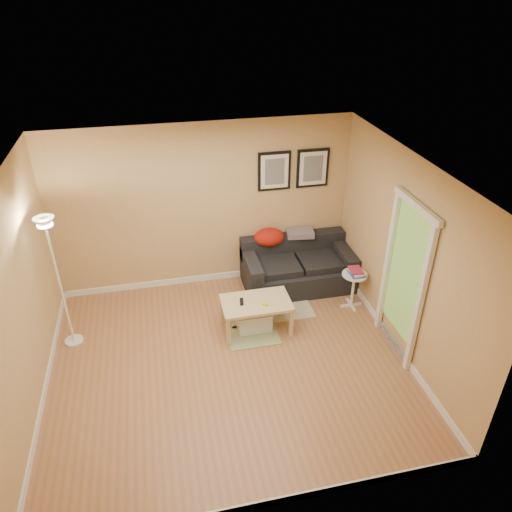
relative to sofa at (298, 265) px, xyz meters
The scene contains 25 objects.
floor 2.09m from the sofa, 132.05° to the right, with size 4.50×4.50×0.00m, color #AA6849.
ceiling 3.03m from the sofa, 132.05° to the right, with size 4.50×4.50×0.00m, color white.
wall_back 1.73m from the sofa, 161.19° to the left, with size 4.50×4.50×0.00m, color tan.
wall_front 3.90m from the sofa, 111.35° to the right, with size 4.50×4.50×0.00m, color tan.
wall_left 4.05m from the sofa, 157.15° to the right, with size 4.00×4.00×0.00m, color tan.
wall_right 1.99m from the sofa, 60.38° to the right, with size 4.00×4.00×0.00m, color tan.
baseboard_back 1.49m from the sofa, 161.57° to the left, with size 4.50×0.02×0.10m, color white.
baseboard_front 3.79m from the sofa, 111.41° to the right, with size 4.50×0.02×0.10m, color white.
baseboard_left 3.94m from the sofa, 157.09° to the right, with size 0.02×4.00×0.10m, color white.
baseboard_right 1.78m from the sofa, 60.66° to the right, with size 0.02×4.00×0.10m, color white.
sofa is the anchor object (origin of this frame).
red_throw 0.64m from the sofa, 143.45° to the left, with size 0.48×0.36×0.28m, color red, non-canonical shape.
plaid_throw 0.52m from the sofa, 70.32° to the left, with size 0.42×0.26×0.10m, color #A3725F, non-canonical shape.
framed_print_left 1.52m from the sofa, 123.99° to the left, with size 0.50×0.04×0.60m, color black, non-canonical shape.
framed_print_right 1.52m from the sofa, 56.01° to the left, with size 0.50×0.04×0.60m, color black, non-canonical shape.
area_rug 0.82m from the sofa, 143.13° to the right, with size 1.25×0.85×0.01m, color beige.
green_runner 1.49m from the sofa, 131.78° to the right, with size 0.70×0.50×0.01m, color #668C4C.
coffee_table 1.29m from the sofa, 133.63° to the right, with size 0.95×0.58×0.47m, color #DDBF87, non-canonical shape.
remote_control 1.41m from the sofa, 140.22° to the right, with size 0.05×0.16×0.02m, color black.
tape_roll 1.30m from the sofa, 127.06° to the right, with size 0.07×0.07×0.03m, color yellow.
storage_bin 1.30m from the sofa, 135.49° to the right, with size 0.49×0.36×0.30m, color white, non-canonical shape.
side_table 0.96m from the sofa, 47.90° to the right, with size 0.37×0.37×0.57m, color white, non-canonical shape.
book_stack 1.00m from the sofa, 47.28° to the right, with size 0.20×0.26×0.08m, color #336099, non-canonical shape.
floor_lamp 3.48m from the sofa, 169.04° to the right, with size 0.25×0.25×1.90m, color white, non-canonical shape.
doorway 1.98m from the sofa, 63.98° to the right, with size 0.12×1.01×2.13m, color white, non-canonical shape.
Camera 1 is at (-0.67, -4.61, 4.39)m, focal length 33.80 mm.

